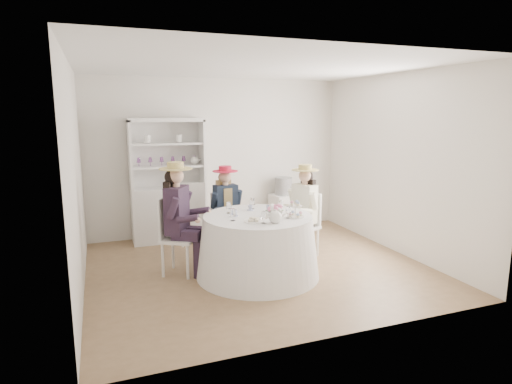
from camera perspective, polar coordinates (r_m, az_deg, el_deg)
name	(u,v)px	position (r m, az deg, el deg)	size (l,w,h in m)	color
ground	(259,268)	(6.02, 0.34, -10.04)	(4.50, 4.50, 0.00)	brown
ceiling	(259,66)	(5.67, 0.37, 16.46)	(4.50, 4.50, 0.00)	white
wall_back	(218,157)	(7.58, -5.03, 4.69)	(4.50, 4.50, 0.00)	silver
wall_front	(337,199)	(3.91, 10.79, -0.93)	(4.50, 4.50, 0.00)	silver
wall_left	(76,180)	(5.33, -22.90, 1.45)	(4.50, 4.50, 0.00)	silver
wall_right	(398,164)	(6.81, 18.38, 3.54)	(4.50, 4.50, 0.00)	silver
tea_table	(258,246)	(5.63, 0.23, -7.19)	(1.61, 1.61, 0.81)	white
hutch	(169,198)	(7.25, -11.58, -0.76)	(1.23, 0.54, 2.03)	silver
side_table	(283,212)	(7.90, 3.63, -2.63)	(0.41, 0.41, 0.64)	silver
hatbox	(283,186)	(7.80, 3.67, 0.79)	(0.31, 0.31, 0.31)	black
guest_left	(179,212)	(5.66, -10.25, -2.63)	(0.64, 0.59, 1.50)	silver
guest_mid	(226,205)	(6.44, -4.01, -1.68)	(0.49, 0.51, 1.34)	silver
guest_right	(303,205)	(6.32, 6.32, -1.77)	(0.57, 0.52, 1.38)	silver
spare_chair	(193,211)	(6.93, -8.43, -2.56)	(0.51, 0.51, 1.04)	silver
teacup_a	(234,213)	(5.48, -2.96, -2.87)	(0.09, 0.09, 0.07)	white
teacup_b	(250,208)	(5.80, -0.75, -2.15)	(0.07, 0.07, 0.06)	white
teacup_c	(269,208)	(5.77, 1.78, -2.21)	(0.09, 0.09, 0.07)	white
flower_bowl	(275,214)	(5.51, 2.60, -2.93)	(0.19, 0.19, 0.05)	white
flower_arrangement	(274,208)	(5.56, 2.48, -2.19)	(0.17, 0.17, 0.06)	pink
table_teapot	(275,217)	(5.14, 2.61, -3.36)	(0.23, 0.16, 0.17)	white
sandwich_plate	(254,221)	(5.20, -0.28, -3.85)	(0.24, 0.24, 0.05)	white
cupcake_stand	(295,211)	(5.43, 5.27, -2.59)	(0.22, 0.22, 0.21)	white
stemware_set	(258,210)	(5.50, 0.24, -2.40)	(0.84, 0.88, 0.15)	white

